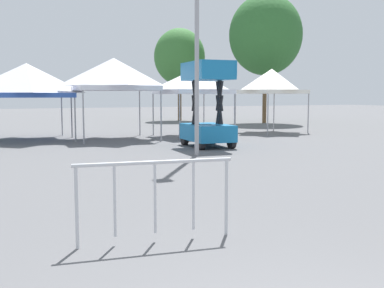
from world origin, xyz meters
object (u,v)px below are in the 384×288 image
canopy_tent_behind_center (27,80)px  canopy_tent_far_left (114,74)px  canopy_tent_behind_left (272,81)px  tree_behind_tents_right (180,57)px  light_pole_near_lift (197,3)px  scissor_lift (207,120)px  crowd_barrier_by_lift (155,185)px  canopy_tent_center (193,82)px  tree_behind_tents_center (266,35)px

canopy_tent_behind_center → canopy_tent_far_left: (3.41, -1.42, 0.27)m
canopy_tent_behind_left → tree_behind_tents_right: tree_behind_tents_right is taller
light_pole_near_lift → scissor_lift: bearing=54.2°
tree_behind_tents_right → crowd_barrier_by_lift: bearing=-115.6°
canopy_tent_behind_center → canopy_tent_center: canopy_tent_behind_center is taller
light_pole_near_lift → tree_behind_tents_right: 21.01m
canopy_tent_behind_center → canopy_tent_center: (7.19, -1.52, -0.02)m
canopy_tent_far_left → canopy_tent_center: canopy_tent_far_left is taller
canopy_tent_far_left → scissor_lift: bearing=-63.6°
canopy_tent_behind_center → canopy_tent_behind_left: 11.92m
canopy_tent_behind_left → canopy_tent_far_left: bearing=-179.0°
canopy_tent_far_left → canopy_tent_center: 3.79m
canopy_tent_far_left → scissor_lift: (2.21, -4.44, -1.81)m
canopy_tent_far_left → tree_behind_tents_right: 15.76m
canopy_tent_far_left → light_pole_near_lift: light_pole_near_lift is taller
canopy_tent_behind_center → light_pole_near_lift: 9.22m
canopy_tent_far_left → tree_behind_tents_center: bearing=28.9°
canopy_tent_far_left → canopy_tent_behind_left: size_ratio=1.10×
canopy_tent_behind_left → tree_behind_tents_right: (0.63, 12.59, 2.18)m
canopy_tent_center → light_pole_near_lift: 7.48m
canopy_tent_center → crowd_barrier_by_lift: bearing=-118.3°
canopy_tent_behind_left → light_pole_near_lift: (-7.75, -6.68, 2.13)m
canopy_tent_far_left → crowd_barrier_by_lift: bearing=-105.1°
canopy_tent_behind_left → canopy_tent_center: bearing=-177.0°
light_pole_near_lift → tree_behind_tents_right: bearing=66.5°
canopy_tent_center → scissor_lift: bearing=-109.8°
canopy_tent_behind_left → tree_behind_tents_center: (4.55, 7.04, 3.40)m
tree_behind_tents_center → canopy_tent_behind_center: bearing=-160.7°
canopy_tent_center → canopy_tent_behind_left: size_ratio=0.95×
canopy_tent_behind_center → tree_behind_tents_center: bearing=19.3°
canopy_tent_far_left → tree_behind_tents_center: 15.19m
canopy_tent_far_left → canopy_tent_center: size_ratio=1.16×
canopy_tent_behind_left → light_pole_near_lift: light_pole_near_lift is taller
scissor_lift → tree_behind_tents_center: size_ratio=0.36×
canopy_tent_behind_left → scissor_lift: bearing=-143.7°
canopy_tent_behind_center → tree_behind_tents_center: (16.41, 5.76, 3.48)m
crowd_barrier_by_lift → canopy_tent_behind_center: bearing=88.5°
canopy_tent_behind_center → tree_behind_tents_right: size_ratio=0.53×
light_pole_near_lift → tree_behind_tents_right: (8.37, 19.27, 0.05)m
canopy_tent_behind_center → crowd_barrier_by_lift: (-0.40, -15.59, -1.80)m
canopy_tent_behind_center → scissor_lift: size_ratio=1.17×
canopy_tent_far_left → tree_behind_tents_right: (9.07, 12.73, 2.00)m
canopy_tent_behind_left → light_pole_near_lift: 10.45m
crowd_barrier_by_lift → tree_behind_tents_center: bearing=51.8°
canopy_tent_center → tree_behind_tents_center: bearing=38.3°
tree_behind_tents_center → crowd_barrier_by_lift: (-16.81, -21.35, -5.28)m
light_pole_near_lift → tree_behind_tents_center: size_ratio=0.96×
canopy_tent_center → light_pole_near_lift: light_pole_near_lift is taller
tree_behind_tents_center → tree_behind_tents_right: size_ratio=1.26×
canopy_tent_behind_left → tree_behind_tents_right: size_ratio=0.47×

